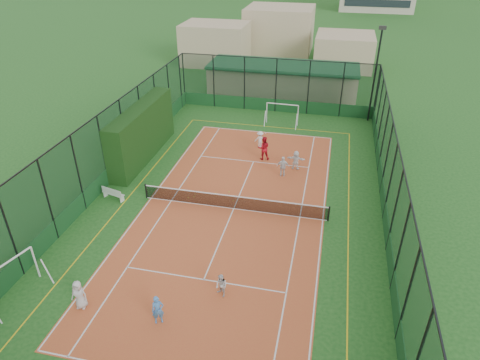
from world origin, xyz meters
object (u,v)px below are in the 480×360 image
object	(u,v)px
clubhouse	(283,80)
white_bench	(113,193)
child_near_left	(79,295)
child_near_right	(221,286)
floodlight_ne	(375,76)
child_far_right	(283,166)
futsal_goal_near	(10,280)
coach	(264,148)
futsal_goal_far	(282,114)
child_near_mid	(158,310)
child_far_back	(296,160)
child_far_left	(260,139)

from	to	relation	value
clubhouse	white_bench	xyz separation A→B (m)	(-7.80, -22.59, -1.13)
child_near_left	child_near_right	xyz separation A→B (m)	(6.10, 2.10, -0.14)
floodlight_ne	child_far_right	distance (m)	13.77
futsal_goal_near	child_far_right	size ratio (longest dim) A/B	1.94
child_near_left	coach	size ratio (longest dim) A/B	0.82
futsal_goal_far	child_near_mid	bearing A→B (deg)	-93.10
clubhouse	white_bench	bearing A→B (deg)	-109.05
white_bench	child_far_right	bearing A→B (deg)	42.71
coach	child_far_back	bearing A→B (deg)	145.26
floodlight_ne	child_far_left	size ratio (longest dim) A/B	5.96
child_near_mid	child_far_left	xyz separation A→B (m)	(1.19, 18.26, -0.03)
child_near_mid	coach	distance (m)	16.45
child_near_left	child_far_right	size ratio (longest dim) A/B	1.00
futsal_goal_far	child_near_mid	size ratio (longest dim) A/B	1.98
futsal_goal_far	coach	world-z (taller)	futsal_goal_far
white_bench	child_far_right	distance (m)	11.53
futsal_goal_far	child_near_right	xyz separation A→B (m)	(0.08, -21.26, -0.30)
floodlight_ne	child_far_right	world-z (taller)	floodlight_ne
futsal_goal_near	coach	world-z (taller)	futsal_goal_near
child_far_left	child_far_back	world-z (taller)	child_far_back
clubhouse	futsal_goal_near	world-z (taller)	clubhouse
white_bench	futsal_goal_far	bearing A→B (deg)	73.82
futsal_goal_near	child_far_back	world-z (taller)	futsal_goal_near
clubhouse	child_far_right	bearing A→B (deg)	-82.06
child_near_right	child_far_back	world-z (taller)	child_far_back
child_near_mid	child_near_right	distance (m)	3.13
child_far_right	coach	xyz separation A→B (m)	(-1.76, 2.23, 0.16)
child_near_left	child_near_right	world-z (taller)	child_near_left
clubhouse	child_near_mid	bearing A→B (deg)	-92.11
child_far_back	child_near_mid	bearing A→B (deg)	76.81
white_bench	futsal_goal_far	xyz separation A→B (m)	(8.86, 14.63, 0.49)
floodlight_ne	child_far_back	xyz separation A→B (m)	(-5.43, -10.61, -3.40)
child_near_left	child_near_mid	distance (m)	3.81
futsal_goal_far	child_near_right	distance (m)	21.26
white_bench	child_far_right	xyz separation A→B (m)	(10.20, 5.35, 0.32)
child_near_left	futsal_goal_far	bearing A→B (deg)	69.99
floodlight_ne	futsal_goal_near	distance (m)	31.22
clubhouse	child_near_mid	size ratio (longest dim) A/B	10.47
clubhouse	child_far_left	world-z (taller)	clubhouse
child_near_mid	child_far_left	distance (m)	18.30
futsal_goal_far	child_far_left	world-z (taller)	futsal_goal_far
futsal_goal_near	white_bench	bearing A→B (deg)	11.54
white_bench	child_far_left	size ratio (longest dim) A/B	1.14
floodlight_ne	child_far_back	bearing A→B (deg)	-117.12
child_near_left	child_far_back	xyz separation A→B (m)	(8.13, 15.31, -0.04)
child_near_right	child_far_right	xyz separation A→B (m)	(1.27, 11.99, 0.14)
floodlight_ne	child_far_left	xyz separation A→B (m)	(-8.57, -7.69, -3.42)
coach	clubhouse	bearing A→B (deg)	-100.62
floodlight_ne	coach	world-z (taller)	floodlight_ne
child_near_left	coach	world-z (taller)	coach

